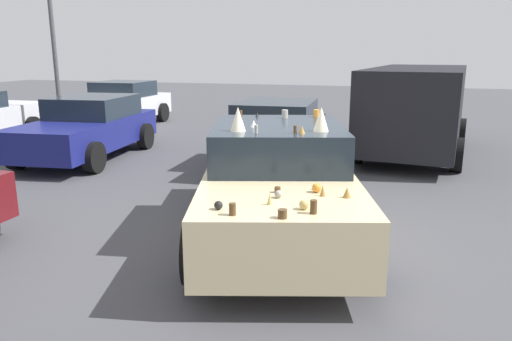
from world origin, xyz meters
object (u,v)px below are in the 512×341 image
object	(u,v)px
art_car_decorated	(278,181)
lot_lamp_post	(53,37)
parked_sedan_near_right	(88,127)
parked_van_behind_right	(416,106)
parked_sedan_behind_left	(277,132)
parked_sedan_row_back_far	(121,104)

from	to	relation	value
art_car_decorated	lot_lamp_post	xyz separation A→B (m)	(5.42, 7.63, 2.05)
parked_sedan_near_right	lot_lamp_post	size ratio (longest dim) A/B	0.94
parked_van_behind_right	parked_sedan_behind_left	bearing A→B (deg)	-47.71
parked_van_behind_right	parked_sedan_behind_left	xyz separation A→B (m)	(-2.08, 2.92, -0.46)
parked_sedan_near_right	parked_sedan_behind_left	xyz separation A→B (m)	(0.57, -4.42, -0.00)
art_car_decorated	parked_sedan_near_right	xyz separation A→B (m)	(3.64, 5.49, -0.05)
parked_van_behind_right	parked_sedan_near_right	bearing A→B (deg)	-63.31
parked_sedan_near_right	parked_sedan_behind_left	world-z (taller)	parked_sedan_near_right
art_car_decorated	parked_van_behind_right	size ratio (longest dim) A/B	0.85
parked_sedan_behind_left	parked_sedan_row_back_far	size ratio (longest dim) A/B	0.96
parked_sedan_row_back_far	parked_van_behind_right	bearing A→B (deg)	76.13
parked_sedan_near_right	parked_sedan_row_back_far	distance (m)	5.13
parked_sedan_near_right	parked_sedan_behind_left	size ratio (longest dim) A/B	1.08
parked_sedan_row_back_far	parked_sedan_behind_left	bearing A→B (deg)	55.81
parked_van_behind_right	parked_sedan_near_right	size ratio (longest dim) A/B	1.27
parked_sedan_row_back_far	parked_sedan_near_right	bearing A→B (deg)	21.83
parked_sedan_behind_left	lot_lamp_post	bearing A→B (deg)	76.80
parked_van_behind_right	lot_lamp_post	distance (m)	9.66
art_car_decorated	parked_van_behind_right	xyz separation A→B (m)	(6.30, -1.85, 0.41)
parked_van_behind_right	parked_sedan_row_back_far	bearing A→B (deg)	-95.55
parked_van_behind_right	lot_lamp_post	xyz separation A→B (m)	(-0.88, 9.48, 1.65)
parked_sedan_behind_left	parked_sedan_row_back_far	bearing A→B (deg)	54.55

